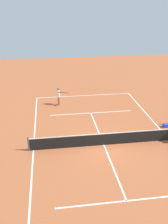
{
  "coord_description": "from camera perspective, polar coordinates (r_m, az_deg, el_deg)",
  "views": [
    {
      "loc": [
        3.74,
        15.78,
        9.89
      ],
      "look_at": [
        0.85,
        -4.26,
        0.8
      ],
      "focal_mm": 41.29,
      "sensor_mm": 36.0,
      "label": 1
    }
  ],
  "objects": [
    {
      "name": "ground_plane",
      "position": [
        19.0,
        4.41,
        -7.28
      ],
      "size": [
        60.0,
        60.0,
        0.0
      ],
      "primitive_type": "plane",
      "color": "#AD5933"
    },
    {
      "name": "court_lines",
      "position": [
        18.99,
        4.41,
        -7.27
      ],
      "size": [
        10.24,
        20.85,
        0.01
      ],
      "color": "white",
      "rests_on": "ground"
    },
    {
      "name": "tennis_net",
      "position": [
        18.74,
        4.46,
        -5.98
      ],
      "size": [
        10.84,
        0.1,
        1.07
      ],
      "color": "#4C4C51",
      "rests_on": "ground"
    },
    {
      "name": "player_serving",
      "position": [
        25.5,
        -5.58,
        3.82
      ],
      "size": [
        1.2,
        0.94,
        1.78
      ],
      "rotation": [
        0.0,
        0.0,
        1.2
      ],
      "color": "brown",
      "rests_on": "ground"
    },
    {
      "name": "tennis_ball",
      "position": [
        24.52,
        -6.71,
        0.3
      ],
      "size": [
        0.07,
        0.07,
        0.07
      ],
      "primitive_type": "sphere",
      "color": "#CCE033",
      "rests_on": "ground"
    },
    {
      "name": "equipment_bag",
      "position": [
        22.44,
        18.03,
        -2.83
      ],
      "size": [
        0.76,
        0.32,
        0.3
      ],
      "primitive_type": "cube",
      "color": "#2647B7",
      "rests_on": "ground"
    }
  ]
}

